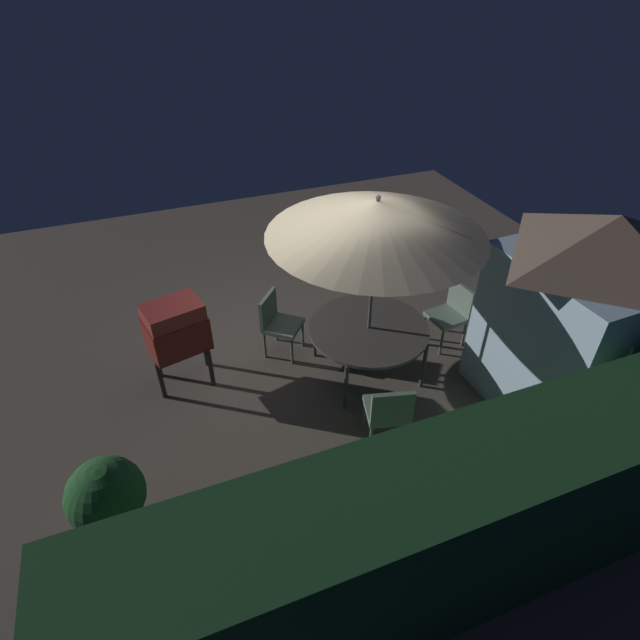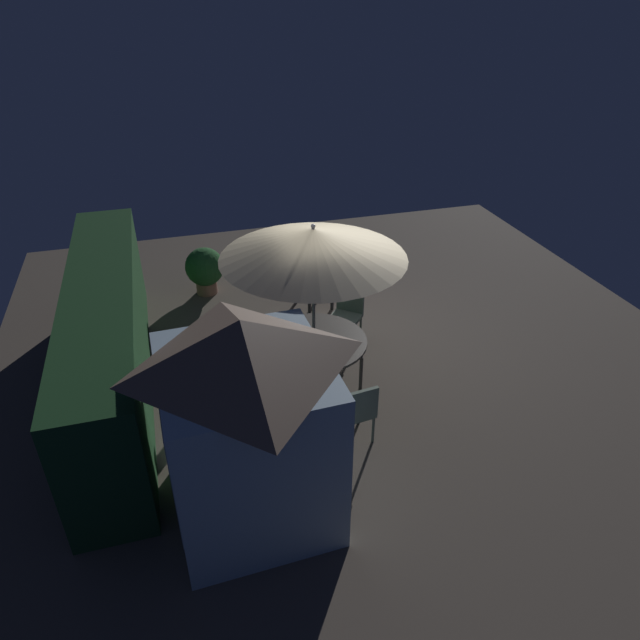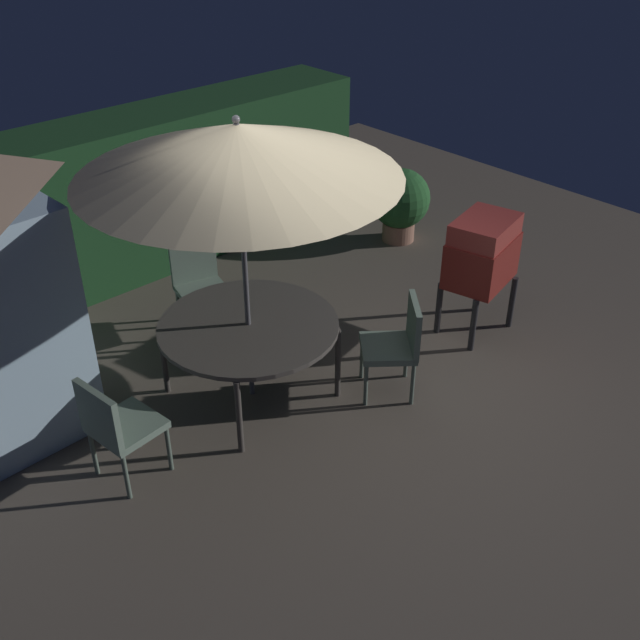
# 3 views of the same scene
# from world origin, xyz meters

# --- Properties ---
(ground_plane) EXTENTS (11.00, 11.00, 0.00)m
(ground_plane) POSITION_xyz_m (0.00, 0.00, 0.00)
(ground_plane) COLOR brown
(hedge_backdrop) EXTENTS (5.65, 0.89, 1.71)m
(hedge_backdrop) POSITION_xyz_m (0.00, 3.50, 0.86)
(hedge_backdrop) COLOR #193D1E
(hedge_backdrop) RESTS_ON ground
(garden_shed) EXTENTS (1.90, 1.82, 2.47)m
(garden_shed) POSITION_xyz_m (-2.69, 2.00, 1.25)
(garden_shed) COLOR #9EBCD1
(garden_shed) RESTS_ON ground
(patio_table) EXTENTS (1.52, 1.52, 0.73)m
(patio_table) POSITION_xyz_m (-0.65, 0.73, 0.68)
(patio_table) COLOR #47423D
(patio_table) RESTS_ON ground
(patio_umbrella) EXTENTS (2.47, 2.47, 2.49)m
(patio_umbrella) POSITION_xyz_m (-0.65, 0.73, 2.22)
(patio_umbrella) COLOR #4C4C51
(patio_umbrella) RESTS_ON ground
(bbq_grill) EXTENTS (0.80, 0.65, 1.20)m
(bbq_grill) POSITION_xyz_m (1.63, 0.05, 0.85)
(bbq_grill) COLOR maroon
(bbq_grill) RESTS_ON ground
(chair_near_shed) EXTENTS (0.56, 0.57, 0.90)m
(chair_near_shed) POSITION_xyz_m (-0.33, 1.92, 0.52)
(chair_near_shed) COLOR slate
(chair_near_shed) RESTS_ON ground
(chair_far_side) EXTENTS (0.52, 0.51, 0.90)m
(chair_far_side) POSITION_xyz_m (-2.01, 0.56, 0.52)
(chair_far_side) COLOR slate
(chair_far_side) RESTS_ON ground
(chair_toward_hedge) EXTENTS (0.65, 0.65, 0.90)m
(chair_toward_hedge) POSITION_xyz_m (0.32, -0.10, 0.52)
(chair_toward_hedge) COLOR slate
(chair_toward_hedge) RESTS_ON ground
(potted_plant_by_shed) EXTENTS (0.72, 0.72, 0.90)m
(potted_plant_by_shed) POSITION_xyz_m (2.59, 1.93, 0.50)
(potted_plant_by_shed) COLOR #936651
(potted_plant_by_shed) RESTS_ON ground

